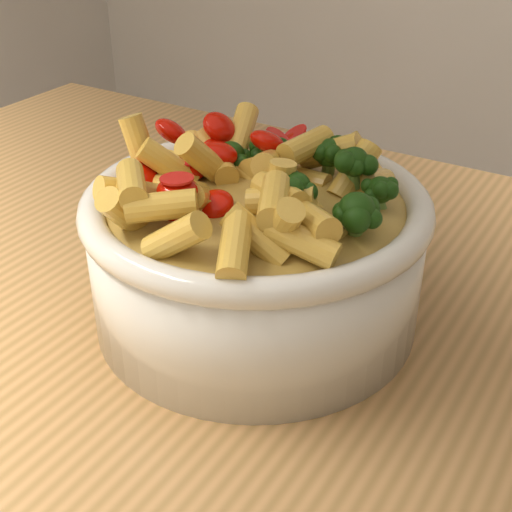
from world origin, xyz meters
The scene contains 3 objects.
table centered at (0.00, 0.00, 0.80)m, with size 1.20×0.80×0.90m.
serving_bowl centered at (-0.04, 0.03, 0.96)m, with size 0.26×0.26×0.11m.
pasta_salad centered at (-0.04, 0.03, 1.02)m, with size 0.20×0.20×0.05m.
Camera 1 is at (0.20, -0.37, 1.23)m, focal length 50.00 mm.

